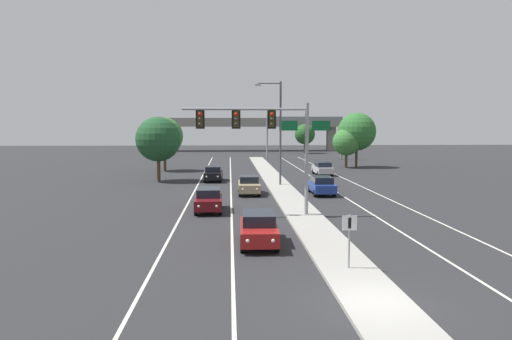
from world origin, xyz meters
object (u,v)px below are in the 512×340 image
(tree_far_right_a, at_px, (346,142))
(tree_far_left_c, at_px, (158,139))
(overhead_signal_mast, at_px, (264,132))
(car_receding_silver, at_px, (323,168))
(car_oncoming_red, at_px, (259,228))
(median_sign_post, at_px, (349,233))
(car_oncoming_black, at_px, (213,173))
(tree_far_right_c, at_px, (357,132))
(tree_far_right_b, at_px, (305,134))
(street_lamp_median, at_px, (278,127))
(car_oncoming_darkred, at_px, (209,199))
(tree_far_left_a, at_px, (165,136))
(car_receding_blue, at_px, (322,185))
(highway_sign_gantry, at_px, (305,124))
(car_oncoming_tan, at_px, (249,185))

(tree_far_right_a, bearing_deg, tree_far_left_c, -147.36)
(overhead_signal_mast, bearing_deg, car_receding_silver, 71.07)
(car_oncoming_red, relative_size, car_receding_silver, 1.00)
(overhead_signal_mast, distance_m, median_sign_post, 12.85)
(median_sign_post, height_order, car_oncoming_black, median_sign_post)
(tree_far_right_c, xyz_separation_m, tree_far_right_b, (-1.97, 34.53, -0.98))
(tree_far_right_a, bearing_deg, street_lamp_median, -120.26)
(car_oncoming_darkred, xyz_separation_m, tree_far_left_c, (-6.06, 18.26, 3.66))
(overhead_signal_mast, relative_size, tree_far_left_a, 1.16)
(overhead_signal_mast, xyz_separation_m, car_receding_silver, (8.91, 25.96, -4.67))
(tree_far_right_b, bearing_deg, car_oncoming_black, -109.30)
(car_receding_blue, relative_size, tree_far_right_a, 0.81)
(street_lamp_median, height_order, car_receding_blue, street_lamp_median)
(tree_far_right_a, bearing_deg, car_oncoming_red, -109.09)
(street_lamp_median, distance_m, car_receding_silver, 12.91)
(car_oncoming_black, bearing_deg, street_lamp_median, -35.18)
(car_oncoming_red, relative_size, car_receding_blue, 1.01)
(median_sign_post, height_order, street_lamp_median, street_lamp_median)
(median_sign_post, xyz_separation_m, tree_far_right_c, (13.15, 48.44, 3.47))
(overhead_signal_mast, xyz_separation_m, street_lamp_median, (2.54, 15.90, 0.30))
(tree_far_left_c, bearing_deg, car_oncoming_black, -0.71)
(car_oncoming_black, height_order, tree_far_left_a, tree_far_left_a)
(tree_far_right_c, xyz_separation_m, tree_far_left_a, (-26.38, -4.09, -0.52))
(street_lamp_median, distance_m, car_oncoming_black, 9.33)
(highway_sign_gantry, height_order, tree_far_left_a, highway_sign_gantry)
(street_lamp_median, height_order, tree_far_right_b, street_lamp_median)
(car_oncoming_black, relative_size, tree_far_right_a, 0.81)
(median_sign_post, height_order, car_receding_blue, median_sign_post)
(car_oncoming_darkred, distance_m, car_receding_blue, 11.99)
(street_lamp_median, bearing_deg, car_oncoming_black, 144.82)
(car_receding_blue, height_order, tree_far_right_c, tree_far_right_c)
(tree_far_left_a, bearing_deg, car_oncoming_black, -60.75)
(tree_far_left_a, bearing_deg, highway_sign_gantry, 42.96)
(car_oncoming_tan, relative_size, tree_far_right_c, 0.58)
(car_oncoming_tan, xyz_separation_m, car_receding_silver, (9.43, 15.53, 0.00))
(overhead_signal_mast, distance_m, tree_far_left_c, 22.71)
(car_oncoming_darkred, height_order, tree_far_left_a, tree_far_left_a)
(car_receding_blue, height_order, tree_far_left_c, tree_far_left_c)
(car_receding_silver, bearing_deg, tree_far_right_b, 83.80)
(car_oncoming_darkred, xyz_separation_m, tree_far_right_b, (17.43, 68.77, 3.26))
(overhead_signal_mast, height_order, car_oncoming_tan, overhead_signal_mast)
(car_oncoming_tan, bearing_deg, car_oncoming_red, -90.74)
(car_oncoming_tan, xyz_separation_m, highway_sign_gantry, (11.35, 41.93, 5.34))
(tree_far_right_b, relative_size, tree_far_left_a, 0.90)
(car_receding_blue, bearing_deg, car_oncoming_red, -110.67)
(street_lamp_median, relative_size, tree_far_right_b, 1.60)
(tree_far_right_c, bearing_deg, tree_far_left_a, -171.19)
(car_receding_blue, height_order, car_receding_silver, same)
(car_oncoming_red, height_order, car_oncoming_tan, same)
(car_receding_blue, relative_size, tree_far_right_c, 0.58)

